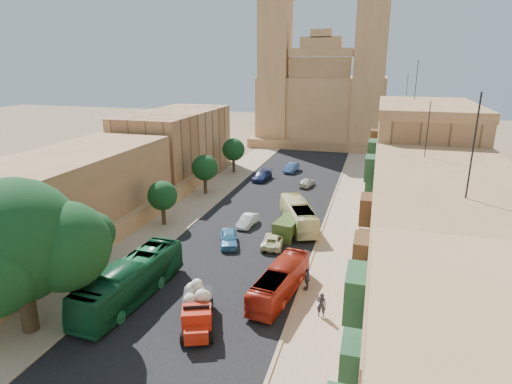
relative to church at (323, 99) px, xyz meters
The scene contains 30 objects.
road_surface 49.54m from the church, 90.00° to the right, with size 14.00×140.00×0.01m, color black.
sidewalk_east 50.44m from the church, 78.94° to the right, with size 5.00×140.00×0.01m, color tan.
sidewalk_west 50.44m from the church, 101.06° to the right, with size 5.00×140.00×0.01m, color tan.
kerb_east 50.02m from the church, 81.81° to the right, with size 0.25×140.00×0.12m, color tan.
kerb_west 50.02m from the church, 98.19° to the right, with size 0.25×140.00×0.12m, color tan.
townhouse_b 69.58m from the church, 76.73° to the right, with size 9.00×14.00×14.90m.
townhouse_c 56.00m from the church, 73.43° to the right, with size 9.00×14.00×17.40m.
townhouse_d 42.84m from the church, 68.07° to the right, with size 9.00×14.00×15.90m.
west_wall 60.55m from the church, 102.04° to the right, with size 1.00×40.00×1.80m, color #AF7E4F.
west_building_low 63.45m from the church, 106.54° to the right, with size 10.00×28.00×8.40m, color #9B6E43.
west_building_mid 39.27m from the church, 117.48° to the right, with size 10.00×22.00×10.00m, color tan.
church is the anchor object (origin of this frame).
ficus_tree 75.27m from the church, 97.19° to the right, with size 10.55×9.70×10.55m.
street_tree_a 67.61m from the church, 98.54° to the right, with size 3.59×3.59×5.52m.
street_tree_b 55.87m from the church, 100.38° to the right, with size 3.23×3.23×4.96m.
street_tree_c 44.17m from the church, 103.21° to the right, with size 3.49×3.49×5.36m.
street_tree_d 32.72m from the church, 108.09° to the right, with size 3.61×3.61×5.56m.
red_truck 71.56m from the church, 89.10° to the right, with size 3.70×5.57×3.08m.
olive_pickup 54.77m from the church, 85.76° to the right, with size 2.85×4.97×1.93m.
bus_green_north 69.97m from the church, 94.16° to the right, with size 2.62×11.19×3.12m, color #145830.
bus_red_east 66.54m from the church, 85.10° to the right, with size 2.01×8.61×2.40m, color #B12816.
bus_cream_east 51.90m from the church, 85.12° to the right, with size 2.28×9.73×2.71m, color #FEF9AC.
car_blue_a 58.58m from the church, 91.26° to the right, with size 1.66×4.13×1.41m, color #428EB9.
car_white_a 53.27m from the church, 91.10° to the right, with size 1.29×3.69×1.22m, color white.
car_cream 57.70m from the church, 87.01° to the right, with size 1.96×4.25×1.18m, color beige.
car_dkblue 35.41m from the church, 97.24° to the right, with size 1.93×4.74×1.37m, color navy.
car_white_b 36.69m from the church, 85.60° to the right, with size 1.44×3.57×1.22m, color beige.
car_blue_b 29.15m from the church, 92.14° to the right, with size 1.49×4.28×1.41m, color #395B98.
pedestrian_a 68.83m from the church, 82.37° to the right, with size 0.67×0.44×1.84m, color #252028.
pedestrian_c 65.30m from the church, 83.35° to the right, with size 1.11×0.46×1.89m, color #383841.
Camera 1 is at (11.86, -15.72, 17.36)m, focal length 30.00 mm.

